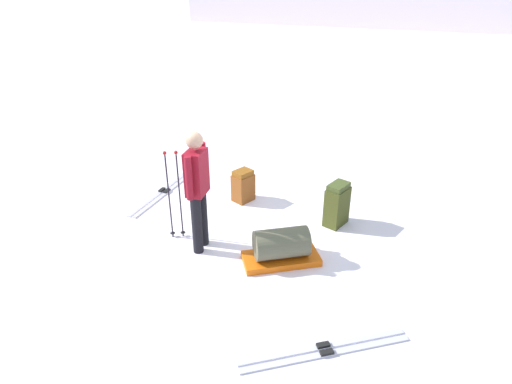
% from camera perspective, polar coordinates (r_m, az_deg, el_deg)
% --- Properties ---
extents(ground_plane, '(80.00, 80.00, 0.00)m').
position_cam_1_polar(ground_plane, '(6.61, 0.00, -5.39)').
color(ground_plane, white).
extents(skier_standing, '(0.25, 0.57, 1.70)m').
position_cam_1_polar(skier_standing, '(5.90, -7.43, 0.73)').
color(skier_standing, black).
rests_on(skier_standing, ground_plane).
extents(ski_pair_near, '(0.57, 1.88, 0.05)m').
position_cam_1_polar(ski_pair_near, '(7.93, -11.51, 0.08)').
color(ski_pair_near, silver).
rests_on(ski_pair_near, ground_plane).
extents(ski_pair_far, '(1.74, 0.91, 0.05)m').
position_cam_1_polar(ski_pair_far, '(4.95, 8.70, -19.18)').
color(ski_pair_far, silver).
rests_on(ski_pair_far, ground_plane).
extents(backpack_large_dark, '(0.39, 0.41, 0.54)m').
position_cam_1_polar(backpack_large_dark, '(7.40, -1.64, 0.77)').
color(backpack_large_dark, brown).
rests_on(backpack_large_dark, ground_plane).
extents(backpack_bright, '(0.39, 0.44, 0.68)m').
position_cam_1_polar(backpack_bright, '(6.80, 10.21, -1.59)').
color(backpack_bright, '#3D4319').
rests_on(backpack_bright, ground_plane).
extents(ski_poles_planted_near, '(0.21, 0.11, 1.33)m').
position_cam_1_polar(ski_poles_planted_near, '(6.30, -10.36, 0.12)').
color(ski_poles_planted_near, black).
rests_on(ski_poles_planted_near, ground_plane).
extents(gear_sled, '(1.10, 0.80, 0.49)m').
position_cam_1_polar(gear_sled, '(5.95, 3.22, -7.00)').
color(gear_sled, orange).
rests_on(gear_sled, ground_plane).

